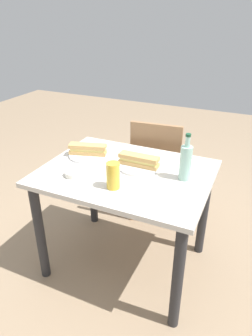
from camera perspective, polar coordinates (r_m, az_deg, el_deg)
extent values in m
plane|color=#8C755B|center=(2.27, 0.00, -17.02)|extent=(8.00, 8.00, 0.00)
cube|color=beige|center=(1.84, 0.00, -0.97)|extent=(1.01, 0.78, 0.03)
cylinder|color=#262628|center=(2.02, -15.77, -11.60)|extent=(0.06, 0.06, 0.70)
cylinder|color=#262628|center=(1.71, 9.58, -19.72)|extent=(0.06, 0.06, 0.70)
cylinder|color=#262628|center=(2.46, -6.25, -3.12)|extent=(0.06, 0.06, 0.70)
cylinder|color=#262628|center=(2.20, 14.31, -7.88)|extent=(0.06, 0.06, 0.70)
cube|color=#936B47|center=(2.51, 6.32, 0.62)|extent=(0.44, 0.44, 0.02)
cube|color=#936B47|center=(2.26, 5.49, 3.39)|extent=(0.38, 0.06, 0.40)
cylinder|color=#936B47|center=(2.76, 10.59, -2.76)|extent=(0.04, 0.04, 0.45)
cylinder|color=#936B47|center=(2.82, 3.38, -1.60)|extent=(0.04, 0.04, 0.45)
cylinder|color=#936B47|center=(2.45, 9.16, -6.77)|extent=(0.04, 0.04, 0.45)
cylinder|color=#936B47|center=(2.52, 1.09, -5.34)|extent=(0.04, 0.04, 0.45)
cylinder|color=white|center=(1.88, 2.38, 0.32)|extent=(0.25, 0.25, 0.01)
cube|color=tan|center=(1.87, 2.39, 0.87)|extent=(0.25, 0.07, 0.02)
cube|color=#DBC66B|center=(1.86, 2.41, 1.46)|extent=(0.23, 0.06, 0.02)
cube|color=tan|center=(1.85, 2.42, 2.06)|extent=(0.25, 0.07, 0.02)
cube|color=silver|center=(1.91, 4.21, 1.14)|extent=(0.10, 0.03, 0.00)
cube|color=#59331E|center=(1.93, 1.59, 1.48)|extent=(0.08, 0.02, 0.01)
cylinder|color=white|center=(2.04, -7.07, 2.44)|extent=(0.25, 0.25, 0.01)
cube|color=tan|center=(2.03, -7.10, 2.95)|extent=(0.25, 0.14, 0.02)
cube|color=#DBC66B|center=(2.02, -7.14, 3.50)|extent=(0.23, 0.12, 0.02)
cube|color=tan|center=(2.02, -7.17, 4.06)|extent=(0.25, 0.14, 0.02)
cube|color=silver|center=(2.07, -5.68, 3.20)|extent=(0.10, 0.02, 0.00)
cube|color=#59331E|center=(2.11, -7.96, 3.52)|extent=(0.08, 0.02, 0.01)
cylinder|color=#99C6B7|center=(1.74, 11.05, 0.87)|extent=(0.07, 0.07, 0.20)
cylinder|color=#99C6B7|center=(1.68, 11.44, 4.85)|extent=(0.03, 0.03, 0.06)
cylinder|color=#19472D|center=(1.67, 11.56, 6.03)|extent=(0.03, 0.03, 0.01)
cylinder|color=gold|center=(1.63, -2.43, -1.43)|extent=(0.07, 0.07, 0.15)
cylinder|color=silver|center=(1.81, -9.69, -0.96)|extent=(0.11, 0.11, 0.03)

